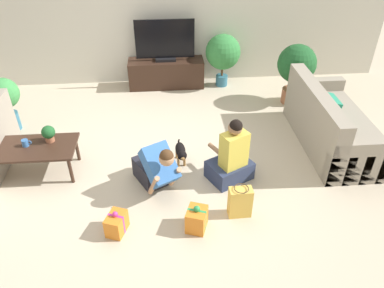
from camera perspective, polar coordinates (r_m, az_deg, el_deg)
The scene contains 17 objects.
ground_plane at distance 5.13m, azimuth -4.63°, elevation -2.80°, with size 16.00×16.00×0.00m, color beige.
wall_back at distance 6.94m, azimuth -5.53°, elevation 19.50°, with size 8.40×0.06×2.60m.
sofa_right at distance 5.67m, azimuth 20.39°, elevation 2.63°, with size 0.87×1.87×0.86m.
coffee_table at distance 5.13m, azimuth -22.92°, elevation -0.80°, with size 1.05×0.59×0.41m.
tv_console at distance 7.03m, azimuth -3.95°, elevation 10.70°, with size 1.36×0.42×0.51m.
tv at distance 6.81m, azimuth -4.15°, elevation 15.17°, with size 1.04×0.20×0.73m.
potted_plant_corner_left at distance 6.18m, azimuth -26.68°, elevation 6.36°, with size 0.46×0.46×0.84m.
potted_plant_corner_right at distance 6.51m, azimuth 15.61°, elevation 11.21°, with size 0.63×0.63×1.02m.
potted_plant_back_right at distance 6.92m, azimuth 4.74°, elevation 13.65°, with size 0.63×0.63×0.97m.
person_kneeling at distance 4.53m, azimuth -5.52°, elevation -3.60°, with size 0.63×0.80×0.75m.
person_sitting at distance 4.69m, azimuth 6.01°, elevation -2.28°, with size 0.65×0.61×0.89m.
dog at distance 4.97m, azimuth -1.72°, elevation -1.18°, with size 0.15×0.47×0.30m.
gift_box_a at distance 4.15m, azimuth 0.72°, elevation -11.35°, with size 0.27×0.29×0.32m.
gift_box_b at distance 4.20m, azimuth -11.42°, elevation -11.78°, with size 0.25×0.30×0.29m.
gift_bag_a at distance 4.29m, azimuth 7.33°, elevation -8.74°, with size 0.26×0.17×0.40m.
mug at distance 5.14m, azimuth -24.05°, elevation 0.15°, with size 0.12×0.08×0.09m.
tabletop_plant at distance 5.08m, azimuth -21.02°, elevation 1.56°, with size 0.17×0.17×0.22m.
Camera 1 is at (0.08, -4.06, 3.13)m, focal length 35.00 mm.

